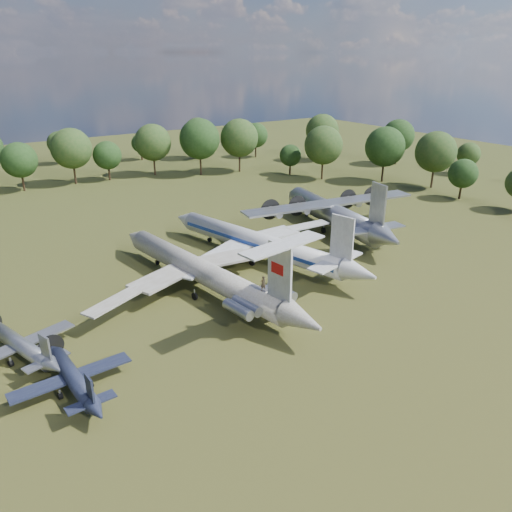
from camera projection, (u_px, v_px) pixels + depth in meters
ground at (201, 304)px, 66.61m from camera, size 300.00×300.00×0.00m
il62_airliner at (202, 275)px, 69.79m from camera, size 41.10×50.15×4.49m
tu104_jet at (258, 246)px, 80.34m from camera, size 43.41×51.67×4.50m
an12_transport at (332, 217)px, 93.58m from camera, size 40.95×44.32×5.14m
small_prop_west at (74, 381)px, 49.06m from camera, size 12.76×16.83×2.37m
small_prop_northwest at (22, 349)px, 54.31m from camera, size 16.88×19.88×2.49m
person_on_il62 at (263, 283)px, 59.89m from camera, size 0.74×0.52×1.92m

